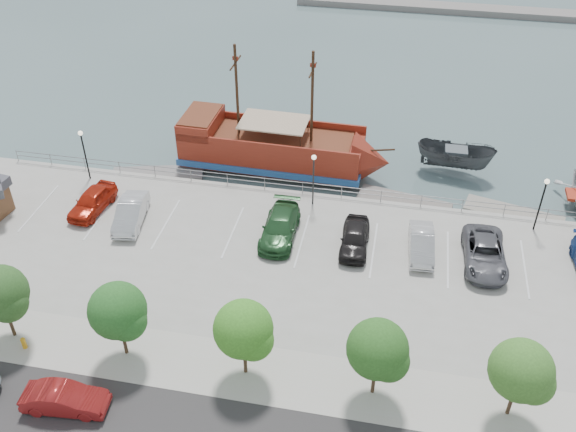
# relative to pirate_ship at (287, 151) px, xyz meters

# --- Properties ---
(ground) EXTENTS (160.00, 160.00, 0.00)m
(ground) POSITION_rel_pirate_ship_xyz_m (3.14, -12.37, -1.86)
(ground) COLOR #4B6062
(sidewalk) EXTENTS (100.00, 4.00, 0.05)m
(sidewalk) POSITION_rel_pirate_ship_xyz_m (3.14, -22.37, -0.85)
(sidewalk) COLOR #B8B1A3
(sidewalk) RESTS_ON land_slab
(seawall_railing) EXTENTS (50.00, 0.06, 1.00)m
(seawall_railing) POSITION_rel_pirate_ship_xyz_m (3.14, -4.57, -0.33)
(seawall_railing) COLOR gray
(seawall_railing) RESTS_ON land_slab
(far_shore) EXTENTS (40.00, 3.00, 0.80)m
(far_shore) POSITION_rel_pirate_ship_xyz_m (13.14, 42.63, -1.46)
(far_shore) COLOR gray
(far_shore) RESTS_ON ground
(pirate_ship) EXTENTS (17.70, 5.33, 11.11)m
(pirate_ship) POSITION_rel_pirate_ship_xyz_m (0.00, 0.00, 0.00)
(pirate_ship) COLOR maroon
(pirate_ship) RESTS_ON ground
(patrol_boat) EXTENTS (6.63, 3.26, 2.46)m
(patrol_boat) POSITION_rel_pirate_ship_xyz_m (13.69, 2.33, -0.63)
(patrol_boat) COLOR #404346
(patrol_boat) RESTS_ON ground
(dock_west) EXTENTS (7.71, 3.94, 0.42)m
(dock_west) POSITION_rel_pirate_ship_xyz_m (-10.30, -3.17, -1.65)
(dock_west) COLOR gray
(dock_west) RESTS_ON ground
(dock_mid) EXTENTS (7.45, 3.40, 0.41)m
(dock_mid) POSITION_rel_pirate_ship_xyz_m (9.94, -3.17, -1.66)
(dock_mid) COLOR slate
(dock_mid) RESTS_ON ground
(dock_east) EXTENTS (7.53, 3.76, 0.41)m
(dock_east) POSITION_rel_pirate_ship_xyz_m (18.14, -3.17, -1.65)
(dock_east) COLOR gray
(dock_east) RESTS_ON ground
(street_sedan) EXTENTS (4.58, 1.96, 1.47)m
(street_sedan) POSITION_rel_pirate_ship_xyz_m (-6.43, -26.52, -0.13)
(street_sedan) COLOR maroon
(street_sedan) RESTS_ON street
(fire_hydrant) EXTENTS (0.29, 0.29, 0.83)m
(fire_hydrant) POSITION_rel_pirate_ship_xyz_m (-10.73, -23.17, -0.41)
(fire_hydrant) COLOR gold
(fire_hydrant) RESTS_ON sidewalk
(lamp_post_left) EXTENTS (0.36, 0.36, 4.28)m
(lamp_post_left) POSITION_rel_pirate_ship_xyz_m (-14.86, -5.87, 2.08)
(lamp_post_left) COLOR black
(lamp_post_left) RESTS_ON land_slab
(lamp_post_mid) EXTENTS (0.36, 0.36, 4.28)m
(lamp_post_mid) POSITION_rel_pirate_ship_xyz_m (3.14, -5.87, 2.08)
(lamp_post_mid) COLOR black
(lamp_post_mid) RESTS_ON land_slab
(lamp_post_right) EXTENTS (0.36, 0.36, 4.28)m
(lamp_post_right) POSITION_rel_pirate_ship_xyz_m (19.14, -5.87, 2.08)
(lamp_post_right) COLOR black
(lamp_post_right) RESTS_ON land_slab
(tree_b) EXTENTS (3.30, 3.20, 5.00)m
(tree_b) POSITION_rel_pirate_ship_xyz_m (-11.71, -22.45, 2.44)
(tree_b) COLOR #473321
(tree_b) RESTS_ON sidewalk
(tree_c) EXTENTS (3.30, 3.20, 5.00)m
(tree_c) POSITION_rel_pirate_ship_xyz_m (-4.71, -22.45, 2.44)
(tree_c) COLOR #473321
(tree_c) RESTS_ON sidewalk
(tree_d) EXTENTS (3.30, 3.20, 5.00)m
(tree_d) POSITION_rel_pirate_ship_xyz_m (2.29, -22.45, 2.44)
(tree_d) COLOR #473321
(tree_d) RESTS_ON sidewalk
(tree_e) EXTENTS (3.30, 3.20, 5.00)m
(tree_e) POSITION_rel_pirate_ship_xyz_m (9.29, -22.45, 2.44)
(tree_e) COLOR #473321
(tree_e) RESTS_ON sidewalk
(tree_f) EXTENTS (3.30, 3.20, 5.00)m
(tree_f) POSITION_rel_pirate_ship_xyz_m (16.29, -22.45, 2.44)
(tree_f) COLOR #473321
(tree_f) RESTS_ON sidewalk
(parked_car_a) EXTENTS (2.45, 4.94, 1.62)m
(parked_car_a) POSITION_rel_pirate_ship_xyz_m (-12.71, -9.79, -0.05)
(parked_car_a) COLOR #B4220E
(parked_car_a) RESTS_ON land_slab
(parked_car_b) EXTENTS (2.46, 5.15, 1.63)m
(parked_car_b) POSITION_rel_pirate_ship_xyz_m (-9.34, -10.66, -0.05)
(parked_car_b) COLOR silver
(parked_car_b) RESTS_ON land_slab
(parked_car_d) EXTENTS (2.34, 5.67, 1.64)m
(parked_car_d) POSITION_rel_pirate_ship_xyz_m (1.53, -10.18, -0.04)
(parked_car_d) COLOR #25552B
(parked_car_d) RESTS_ON land_slab
(parked_car_e) EXTENTS (1.99, 4.74, 1.60)m
(parked_car_e) POSITION_rel_pirate_ship_xyz_m (6.79, -10.37, -0.06)
(parked_car_e) COLOR black
(parked_car_e) RESTS_ON land_slab
(parked_car_f) EXTENTS (1.89, 4.66, 1.51)m
(parked_car_f) POSITION_rel_pirate_ship_xyz_m (11.29, -10.06, -0.11)
(parked_car_f) COLOR silver
(parked_car_f) RESTS_ON land_slab
(parked_car_g) EXTENTS (2.90, 5.91, 1.62)m
(parked_car_g) POSITION_rel_pirate_ship_xyz_m (15.43, -10.34, -0.05)
(parked_car_g) COLOR #5C5C62
(parked_car_g) RESTS_ON land_slab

